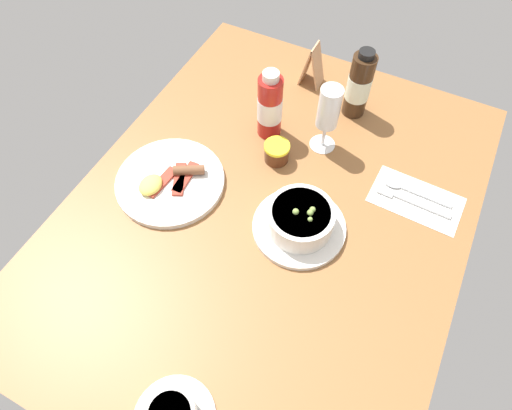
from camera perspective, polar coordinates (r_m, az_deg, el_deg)
ground_plane at (r=98.99cm, az=1.57°, el=-1.10°), size 110.00×84.00×3.00cm
porridge_bowl at (r=92.74cm, az=5.69°, el=-1.98°), size 19.95×19.95×7.60cm
cutlery_setting at (r=105.23cm, az=19.71°, el=0.82°), size 12.06×20.26×0.90cm
wine_glass at (r=102.10cm, az=9.31°, el=11.88°), size 6.21×6.21×17.49cm
jam_jar at (r=104.40cm, az=2.67°, el=6.81°), size 6.05×6.05×4.88cm
sauce_bottle_brown at (r=113.76cm, az=13.10°, el=14.76°), size 5.86×5.86×18.44cm
sauce_bottle_red at (r=105.95cm, az=1.79°, el=12.53°), size 5.91×5.91×18.36cm
breakfast_plate at (r=102.90cm, az=-11.03°, el=3.03°), size 24.78×24.78×3.70cm
menu_card at (r=122.13cm, az=7.33°, el=17.47°), size 5.21×5.68×11.67cm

